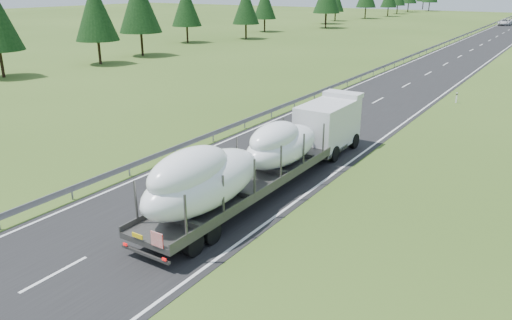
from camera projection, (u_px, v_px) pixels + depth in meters
The scene contains 5 objects.
ground at pixel (201, 196), 26.40m from camera, with size 400.00×400.00×0.00m, color #38521B.
road_surface at pixel (498, 36), 105.58m from camera, with size 10.00×400.00×0.02m, color black.
guardrail at pixel (471, 32), 108.05m from camera, with size 0.10×400.00×0.76m.
boat_truck at pixel (264, 154), 26.24m from camera, with size 2.91×19.69×4.05m.
distant_van at pixel (505, 22), 132.05m from camera, with size 2.78×6.02×1.67m, color silver.
Camera 1 is at (15.59, -18.79, 10.64)m, focal length 35.00 mm.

